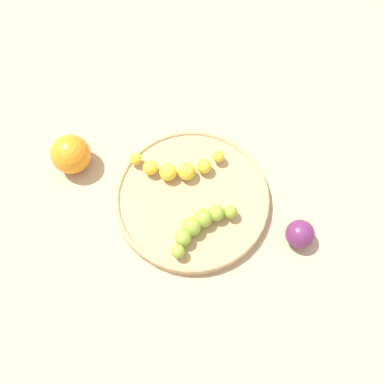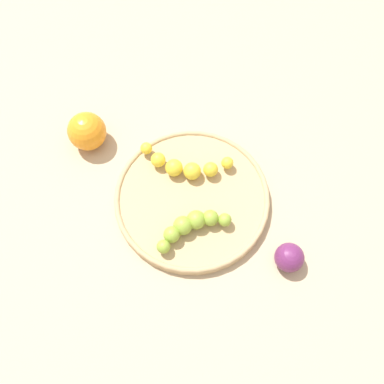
% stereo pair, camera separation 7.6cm
% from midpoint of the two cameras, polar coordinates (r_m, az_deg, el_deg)
% --- Properties ---
extents(ground_plane, '(2.40, 2.40, 0.00)m').
position_cam_midpoint_polar(ground_plane, '(0.79, 2.72, -1.45)').
color(ground_plane, tan).
extents(fruit_bowl, '(0.29, 0.29, 0.02)m').
position_cam_midpoint_polar(fruit_bowl, '(0.78, 2.76, -1.10)').
color(fruit_bowl, tan).
rests_on(fruit_bowl, ground_plane).
extents(banana_yellow, '(0.17, 0.09, 0.03)m').
position_cam_midpoint_polar(banana_yellow, '(0.79, 1.65, 3.39)').
color(banana_yellow, yellow).
rests_on(banana_yellow, fruit_bowl).
extents(banana_green, '(0.10, 0.12, 0.03)m').
position_cam_midpoint_polar(banana_green, '(0.73, 2.80, -4.96)').
color(banana_green, '#8CAD38').
rests_on(banana_green, fruit_bowl).
extents(orange_fruit, '(0.08, 0.08, 0.08)m').
position_cam_midpoint_polar(orange_fruit, '(0.84, -11.76, 7.92)').
color(orange_fruit, orange).
rests_on(orange_fruit, ground_plane).
extents(plum_purple, '(0.05, 0.05, 0.05)m').
position_cam_midpoint_polar(plum_purple, '(0.76, 16.07, -8.97)').
color(plum_purple, '#662659').
rests_on(plum_purple, ground_plane).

